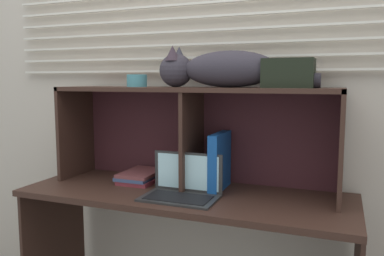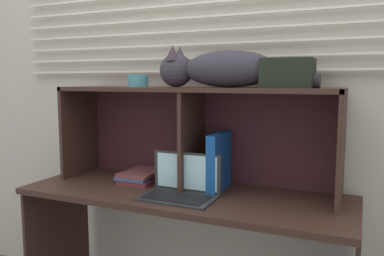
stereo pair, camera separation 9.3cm
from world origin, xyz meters
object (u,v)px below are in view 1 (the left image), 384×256
binder_upright (220,161)px  book_stack (141,176)px  cat (218,69)px  small_basket (137,81)px  storage_box (289,73)px  laptop (182,188)px

binder_upright → book_stack: 0.47m
cat → binder_upright: 0.46m
small_basket → storage_box: bearing=0.0°
laptop → storage_box: (0.45, 0.19, 0.54)m
book_stack → laptop: bearing=-30.0°
binder_upright → book_stack: binder_upright is taller
cat → binder_upright: size_ratio=2.74×
small_basket → storage_box: size_ratio=0.47×
cat → laptop: (-0.11, -0.19, -0.56)m
cat → book_stack: cat is taller
book_stack → small_basket: size_ratio=2.44×
laptop → binder_upright: size_ratio=1.22×
laptop → binder_upright: 0.25m
cat → storage_box: size_ratio=3.45×
cat → binder_upright: cat is taller
cat → storage_box: bearing=0.0°
book_stack → cat: bearing=-0.0°
cat → binder_upright: (0.01, 0.00, -0.46)m
laptop → binder_upright: bearing=55.9°
binder_upright → laptop: bearing=-124.1°
binder_upright → storage_box: (0.33, 0.00, 0.44)m
small_basket → storage_box: 0.79m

